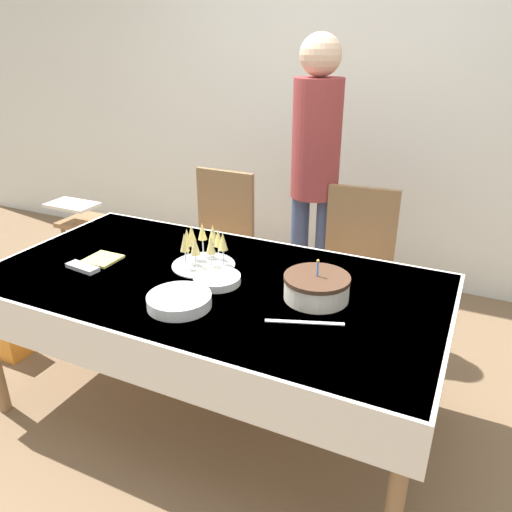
% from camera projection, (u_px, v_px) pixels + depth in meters
% --- Properties ---
extents(ground_plane, '(12.00, 12.00, 0.00)m').
position_uv_depth(ground_plane, '(216.00, 407.00, 2.51)').
color(ground_plane, brown).
extents(wall_back, '(8.00, 0.05, 2.70)m').
position_uv_depth(wall_back, '(340.00, 93.00, 3.51)').
color(wall_back, silver).
rests_on(wall_back, ground_plane).
extents(dining_table, '(2.05, 1.07, 0.72)m').
position_uv_depth(dining_table, '(211.00, 299.00, 2.26)').
color(dining_table, silver).
rests_on(dining_table, ground_plane).
extents(dining_chair_far_left, '(0.43, 0.43, 0.95)m').
position_uv_depth(dining_chair_far_left, '(218.00, 240.00, 3.19)').
color(dining_chair_far_left, olive).
rests_on(dining_chair_far_left, ground_plane).
extents(dining_chair_far_right, '(0.46, 0.46, 0.95)m').
position_uv_depth(dining_chair_far_right, '(355.00, 266.00, 2.83)').
color(dining_chair_far_right, olive).
rests_on(dining_chair_far_right, ground_plane).
extents(birthday_cake, '(0.27, 0.27, 0.18)m').
position_uv_depth(birthday_cake, '(317.00, 287.00, 2.04)').
color(birthday_cake, silver).
rests_on(birthday_cake, dining_table).
extents(champagne_tray, '(0.30, 0.30, 0.18)m').
position_uv_depth(champagne_tray, '(203.00, 246.00, 2.31)').
color(champagne_tray, silver).
rests_on(champagne_tray, dining_table).
extents(plate_stack_main, '(0.26, 0.26, 0.05)m').
position_uv_depth(plate_stack_main, '(179.00, 301.00, 1.99)').
color(plate_stack_main, white).
rests_on(plate_stack_main, dining_table).
extents(plate_stack_dessert, '(0.21, 0.21, 0.03)m').
position_uv_depth(plate_stack_dessert, '(217.00, 279.00, 2.18)').
color(plate_stack_dessert, white).
rests_on(plate_stack_dessert, dining_table).
extents(cake_knife, '(0.29, 0.12, 0.00)m').
position_uv_depth(cake_knife, '(305.00, 322.00, 1.88)').
color(cake_knife, silver).
rests_on(cake_knife, dining_table).
extents(fork_pile, '(0.18, 0.08, 0.02)m').
position_uv_depth(fork_pile, '(83.00, 267.00, 2.31)').
color(fork_pile, silver).
rests_on(fork_pile, dining_table).
extents(napkin_pile, '(0.15, 0.15, 0.01)m').
position_uv_depth(napkin_pile, '(103.00, 259.00, 2.40)').
color(napkin_pile, '#E0D166').
rests_on(napkin_pile, dining_table).
extents(person_standing, '(0.28, 0.28, 1.74)m').
position_uv_depth(person_standing, '(316.00, 160.00, 2.88)').
color(person_standing, '#3F4C72').
rests_on(person_standing, ground_plane).
extents(high_chair, '(0.33, 0.35, 0.71)m').
position_uv_depth(high_chair, '(85.00, 232.00, 3.42)').
color(high_chair, olive).
rests_on(high_chair, ground_plane).
extents(gift_bag, '(0.26, 0.15, 0.33)m').
position_uv_depth(gift_bag, '(4.00, 328.00, 2.88)').
color(gift_bag, orange).
rests_on(gift_bag, ground_plane).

